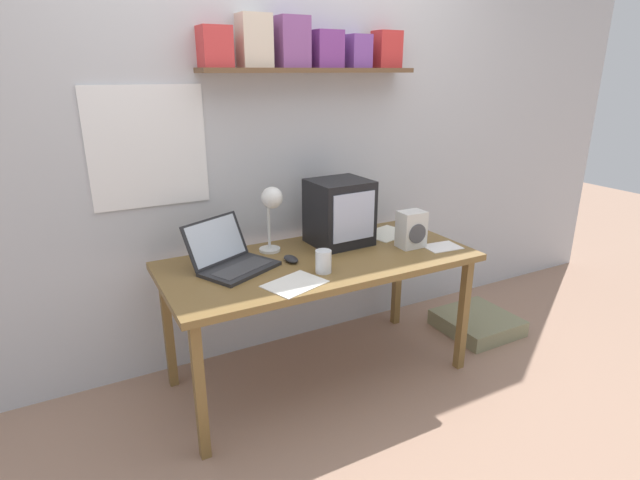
% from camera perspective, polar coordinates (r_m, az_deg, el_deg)
% --- Properties ---
extents(ground_plane, '(12.00, 12.00, 0.00)m').
position_cam_1_polar(ground_plane, '(2.93, 0.00, -15.15)').
color(ground_plane, '#9F7B65').
extents(back_wall, '(5.60, 0.24, 2.60)m').
position_cam_1_polar(back_wall, '(2.89, -4.78, 12.39)').
color(back_wall, silver).
rests_on(back_wall, ground_plane).
extents(corner_desk, '(1.62, 0.74, 0.71)m').
position_cam_1_polar(corner_desk, '(2.62, 0.00, -3.28)').
color(corner_desk, brown).
rests_on(corner_desk, ground_plane).
extents(crt_monitor, '(0.33, 0.30, 0.36)m').
position_cam_1_polar(crt_monitor, '(2.77, 2.23, 3.19)').
color(crt_monitor, black).
rests_on(crt_monitor, corner_desk).
extents(laptop, '(0.46, 0.45, 0.23)m').
position_cam_1_polar(laptop, '(2.50, -10.31, -1.84)').
color(laptop, '#232326').
rests_on(laptop, corner_desk).
extents(desk_lamp, '(0.12, 0.18, 0.37)m').
position_cam_1_polar(desk_lamp, '(2.59, -5.55, 3.98)').
color(desk_lamp, silver).
rests_on(desk_lamp, corner_desk).
extents(juice_glass, '(0.08, 0.08, 0.11)m').
position_cam_1_polar(juice_glass, '(2.40, 0.39, -2.59)').
color(juice_glass, white).
rests_on(juice_glass, corner_desk).
extents(space_heater, '(0.15, 0.11, 0.20)m').
position_cam_1_polar(space_heater, '(2.78, 10.40, 1.21)').
color(space_heater, silver).
rests_on(space_heater, corner_desk).
extents(computer_mouse, '(0.07, 0.11, 0.03)m').
position_cam_1_polar(computer_mouse, '(2.55, -3.35, -2.19)').
color(computer_mouse, '#232326').
rests_on(computer_mouse, corner_desk).
extents(open_notebook, '(0.31, 0.28, 0.00)m').
position_cam_1_polar(open_notebook, '(3.01, 7.63, 0.75)').
color(open_notebook, white).
rests_on(open_notebook, corner_desk).
extents(loose_paper_near_laptop, '(0.31, 0.27, 0.00)m').
position_cam_1_polar(loose_paper_near_laptop, '(2.29, -2.91, -5.03)').
color(loose_paper_near_laptop, white).
rests_on(loose_paper_near_laptop, corner_desk).
extents(printed_handout, '(0.21, 0.16, 0.00)m').
position_cam_1_polar(printed_handout, '(2.84, 13.78, -0.76)').
color(printed_handout, white).
rests_on(printed_handout, corner_desk).
extents(floor_cushion, '(0.45, 0.45, 0.10)m').
position_cam_1_polar(floor_cushion, '(3.50, 17.49, -9.01)').
color(floor_cushion, gray).
rests_on(floor_cushion, ground_plane).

